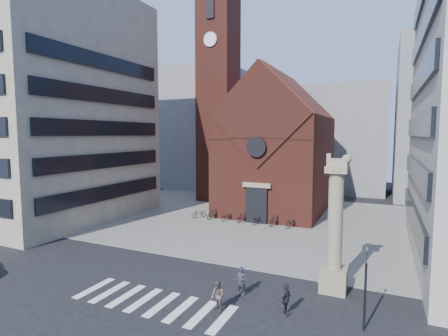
{
  "coord_description": "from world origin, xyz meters",
  "views": [
    {
      "loc": [
        12.59,
        -19.11,
        9.82
      ],
      "look_at": [
        0.11,
        8.0,
        6.96
      ],
      "focal_mm": 28.0,
      "sensor_mm": 36.0,
      "label": 1
    }
  ],
  "objects": [
    {
      "name": "ground",
      "position": [
        0.0,
        0.0,
        0.0
      ],
      "size": [
        120.0,
        120.0,
        0.0
      ],
      "primitive_type": "plane",
      "color": "black",
      "rests_on": "ground"
    },
    {
      "name": "campanile",
      "position": [
        -10.0,
        28.0,
        15.74
      ],
      "size": [
        5.5,
        5.5,
        31.2
      ],
      "color": "#5E261D",
      "rests_on": "ground"
    },
    {
      "name": "bg_block_left",
      "position": [
        -20.0,
        40.0,
        11.0
      ],
      "size": [
        16.0,
        14.0,
        22.0
      ],
      "primitive_type": "cube",
      "color": "gray",
      "rests_on": "ground"
    },
    {
      "name": "lion_column",
      "position": [
        10.01,
        3.0,
        3.46
      ],
      "size": [
        1.63,
        1.6,
        8.68
      ],
      "color": "gray",
      "rests_on": "ground"
    },
    {
      "name": "scooter_2",
      "position": [
        -3.31,
        16.47,
        0.56
      ],
      "size": [
        1.43,
        2.06,
        1.03
      ],
      "primitive_type": "imported",
      "rotation": [
        0.0,
        0.0,
        -0.43
      ],
      "color": "black",
      "rests_on": "piazza"
    },
    {
      "name": "scooter_3",
      "position": [
        -1.47,
        16.47,
        0.62
      ],
      "size": [
        1.28,
        1.95,
        1.14
      ],
      "primitive_type": "imported",
      "rotation": [
        0.0,
        0.0,
        -0.43
      ],
      "color": "black",
      "rests_on": "piazza"
    },
    {
      "name": "scooter_1",
      "position": [
        -5.15,
        16.47,
        0.62
      ],
      "size": [
        1.28,
        1.95,
        1.14
      ],
      "primitive_type": "imported",
      "rotation": [
        0.0,
        0.0,
        -0.43
      ],
      "color": "black",
      "rests_on": "piazza"
    },
    {
      "name": "church",
      "position": [
        0.0,
        25.04,
        7.98
      ],
      "size": [
        12.0,
        16.65,
        18.0
      ],
      "color": "#5E261D",
      "rests_on": "ground"
    },
    {
      "name": "scooter_0",
      "position": [
        -6.99,
        16.47,
        0.56
      ],
      "size": [
        1.43,
        2.06,
        1.03
      ],
      "primitive_type": "imported",
      "rotation": [
        0.0,
        0.0,
        -0.43
      ],
      "color": "black",
      "rests_on": "piazza"
    },
    {
      "name": "pedestrian_1",
      "position": [
        4.47,
        -2.33,
        0.87
      ],
      "size": [
        1.07,
        1.02,
        1.73
      ],
      "primitive_type": "imported",
      "rotation": [
        0.0,
        0.0,
        -0.61
      ],
      "color": "#5B4C49",
      "rests_on": "ground"
    },
    {
      "name": "pedestrian_0",
      "position": [
        4.95,
        0.0,
        0.89
      ],
      "size": [
        0.67,
        0.46,
        1.79
      ],
      "primitive_type": "imported",
      "rotation": [
        0.0,
        0.0,
        0.05
      ],
      "color": "#2D2939",
      "rests_on": "ground"
    },
    {
      "name": "pedestrian_2",
      "position": [
        8.03,
        -1.15,
        0.9
      ],
      "size": [
        0.62,
        1.11,
        1.79
      ],
      "primitive_type": "imported",
      "rotation": [
        0.0,
        0.0,
        1.39
      ],
      "color": "#2C2B33",
      "rests_on": "ground"
    },
    {
      "name": "scooter_4",
      "position": [
        0.37,
        16.47,
        0.56
      ],
      "size": [
        1.43,
        2.06,
        1.03
      ],
      "primitive_type": "imported",
      "rotation": [
        0.0,
        0.0,
        -0.43
      ],
      "color": "black",
      "rests_on": "piazza"
    },
    {
      "name": "piazza",
      "position": [
        0.0,
        19.0,
        0.03
      ],
      "size": [
        46.0,
        30.0,
        0.05
      ],
      "primitive_type": "cube",
      "color": "gray",
      "rests_on": "ground"
    },
    {
      "name": "scooter_6",
      "position": [
        4.04,
        16.47,
        0.56
      ],
      "size": [
        1.43,
        2.06,
        1.03
      ],
      "primitive_type": "imported",
      "rotation": [
        0.0,
        0.0,
        -0.43
      ],
      "color": "black",
      "rests_on": "piazza"
    },
    {
      "name": "traffic_light",
      "position": [
        12.0,
        -1.0,
        2.29
      ],
      "size": [
        0.13,
        0.16,
        4.3
      ],
      "color": "black",
      "rests_on": "ground"
    },
    {
      "name": "zebra_crossing",
      "position": [
        0.55,
        -3.0,
        0.01
      ],
      "size": [
        10.2,
        3.2,
        0.01
      ],
      "primitive_type": null,
      "color": "white",
      "rests_on": "ground"
    },
    {
      "name": "bg_block_mid",
      "position": [
        6.0,
        45.0,
        9.0
      ],
      "size": [
        14.0,
        12.0,
        18.0
      ],
      "primitive_type": "cube",
      "color": "gray",
      "rests_on": "ground"
    },
    {
      "name": "building_left",
      "position": [
        -24.0,
        10.0,
        13.0
      ],
      "size": [
        18.0,
        20.0,
        26.0
      ],
      "primitive_type": "cube",
      "color": "tan",
      "rests_on": "ground"
    },
    {
      "name": "scooter_5",
      "position": [
        2.2,
        16.47,
        0.62
      ],
      "size": [
        1.28,
        1.95,
        1.14
      ],
      "primitive_type": "imported",
      "rotation": [
        0.0,
        0.0,
        -0.43
      ],
      "color": "black",
      "rests_on": "piazza"
    }
  ]
}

